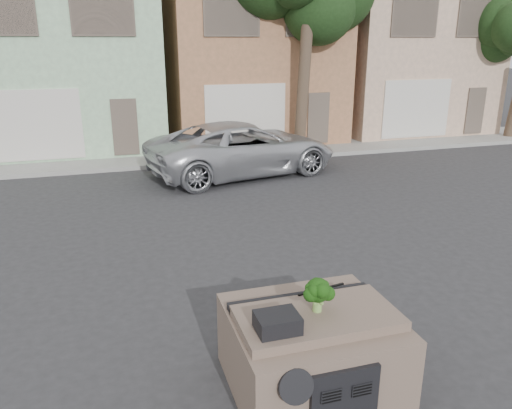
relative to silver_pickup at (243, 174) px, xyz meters
name	(u,v)px	position (x,y,z in m)	size (l,w,h in m)	color
ground_plane	(246,282)	(-2.02, -7.48, 0.00)	(120.00, 120.00, 0.00)	#303033
sidewalk	(170,156)	(-2.02, 3.02, 0.07)	(40.00, 3.00, 0.15)	gray
townhouse_mint	(65,51)	(-5.52, 7.02, 3.77)	(7.20, 8.20, 7.55)	#A4CEA4
townhouse_tan	(243,50)	(1.98, 7.02, 3.77)	(7.20, 8.20, 7.55)	#A46F4C
townhouse_beige	(392,50)	(9.48, 7.02, 3.77)	(7.20, 8.20, 7.55)	#CDA88C
silver_pickup	(243,174)	(0.00, 0.00, 0.00)	(2.86, 6.20, 1.72)	silver
tree_near	(304,39)	(2.98, 2.32, 4.25)	(4.40, 4.00, 8.50)	#1A3415
car_dashboard	(311,347)	(-2.02, -10.48, 0.56)	(2.00, 1.80, 1.12)	brown
instrument_hump	(277,322)	(-2.60, -10.83, 1.22)	(0.48, 0.38, 0.20)	black
wiper_arm	(321,289)	(-1.74, -10.10, 1.13)	(0.70, 0.03, 0.02)	black
broccoli	(318,295)	(-2.00, -10.57, 1.34)	(0.36, 0.36, 0.44)	#12340B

